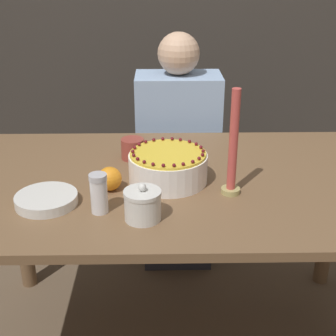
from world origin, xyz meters
The scene contains 9 objects.
dining_table centered at (0.00, 0.00, 0.65)m, with size 1.56×0.92×0.76m.
cake centered at (-0.05, -0.02, 0.81)m, with size 0.27×0.27×0.12m.
sugar_bowl centered at (-0.13, -0.28, 0.81)m, with size 0.11×0.11×0.12m.
sugar_shaker centered at (-0.26, -0.23, 0.82)m, with size 0.05×0.05×0.13m.
plate_stack centered at (-0.43, -0.18, 0.78)m, with size 0.19×0.19×0.03m.
candle centered at (0.16, -0.12, 0.91)m, with size 0.06×0.06×0.35m.
cup centered at (-0.18, 0.18, 0.80)m, with size 0.09×0.09×0.08m.
orange_fruit_0 centered at (-0.24, -0.08, 0.80)m, with size 0.08×0.08×0.08m.
person_man_blue_shirt centered at (0.01, 0.66, 0.50)m, with size 0.40×0.34×1.17m.
Camera 1 is at (-0.07, -1.48, 1.47)m, focal length 50.00 mm.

